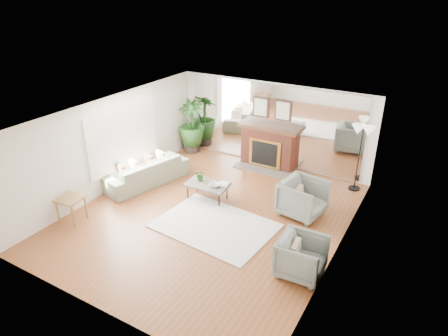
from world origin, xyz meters
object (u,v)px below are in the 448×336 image
Objects in this scene: armchair_back at (303,198)px; potted_ficus at (191,124)px; coffee_table at (207,185)px; sofa at (145,171)px; fireplace at (268,146)px; armchair_front at (301,257)px; floor_lamp at (362,136)px; side_table at (70,202)px.

potted_ficus is (-4.47, 1.92, 0.48)m from armchair_back.
sofa is (-1.96, -0.09, -0.05)m from coffee_table.
fireplace is 2.65m from coffee_table.
armchair_back is 0.56× the size of potted_ficus.
armchair_front is 0.50× the size of potted_ficus.
armchair_back is at bearing -112.19° from floor_lamp.
armchair_front is at bearing -37.39° from potted_ficus.
armchair_front is at bearing -90.92° from floor_lamp.
fireplace is 2.82m from armchair_back.
coffee_table is at bearing 60.83° from armchair_front.
floor_lamp is at bearing 37.72° from coffee_table.
armchair_back is at bearing -48.25° from fireplace.
side_table is (-5.25, -0.90, 0.13)m from armchair_front.
armchair_back reaches higher than coffee_table.
floor_lamp is (0.79, 1.94, 1.10)m from armchair_back.
potted_ficus is at bearing 75.97° from armchair_back.
armchair_front reaches higher than coffee_table.
fireplace is at bearing 62.34° from side_table.
side_table is (-2.16, -2.46, 0.13)m from coffee_table.
armchair_front is 1.40× the size of side_table.
potted_ficus is (-5.20, 3.97, 0.53)m from armchair_front.
armchair_back is 2.36m from floor_lamp.
side_table is 4.89m from potted_ficus.
coffee_table is at bearing -142.28° from floor_lamp.
armchair_front is at bearing 88.75° from sofa.
sofa is 4.36m from armchair_back.
side_table is 7.30m from floor_lamp.
floor_lamp is (5.11, 2.53, 1.19)m from sofa.
armchair_front is (2.60, -4.16, -0.26)m from fireplace.
sofa is 1.39× the size of potted_ficus.
armchair_back is 5.40m from side_table.
potted_ficus reaches higher than coffee_table.
side_table is (-2.65, -5.06, -0.14)m from fireplace.
armchair_front reaches higher than sofa.
armchair_back is (1.87, -2.10, -0.21)m from fireplace.
sofa is 2.77× the size of armchair_front.
armchair_back reaches higher than armchair_front.
armchair_back is 4.89m from potted_ficus.
side_table is (-4.52, -2.96, 0.08)m from armchair_back.
side_table is (-0.20, -2.37, 0.17)m from sofa.
floor_lamp is at bearing -3.29° from armchair_front.
fireplace is 3.65m from sofa.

